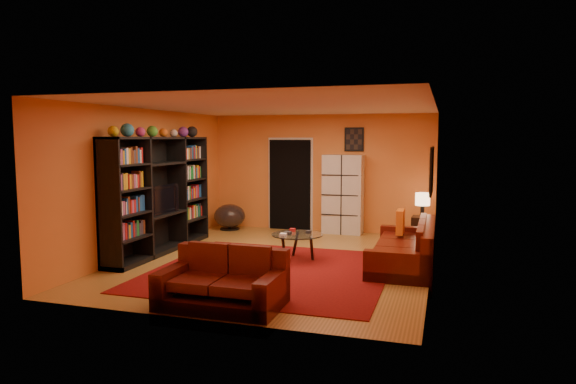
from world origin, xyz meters
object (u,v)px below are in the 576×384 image
(coffee_table, at_px, (297,237))
(storage_cabinet, at_px, (343,194))
(table_lamp, at_px, (423,200))
(tv, at_px, (160,199))
(entertainment_unit, at_px, (160,195))
(sofa, at_px, (409,249))
(bowl_chair, at_px, (230,216))
(side_table, at_px, (422,229))
(loveseat, at_px, (224,282))

(coffee_table, distance_m, storage_cabinet, 2.71)
(coffee_table, bearing_deg, table_lamp, 49.32)
(tv, distance_m, coffee_table, 2.58)
(entertainment_unit, height_order, sofa, entertainment_unit)
(sofa, bearing_deg, storage_cabinet, 121.72)
(storage_cabinet, xyz_separation_m, table_lamp, (1.70, -0.37, -0.02))
(bowl_chair, distance_m, side_table, 4.25)
(bowl_chair, bearing_deg, storage_cabinet, 6.71)
(coffee_table, relative_size, table_lamp, 1.82)
(sofa, bearing_deg, table_lamp, 86.50)
(table_lamp, bearing_deg, side_table, 0.00)
(coffee_table, distance_m, table_lamp, 3.05)
(bowl_chair, xyz_separation_m, side_table, (4.25, -0.07, -0.06))
(entertainment_unit, distance_m, tv, 0.11)
(loveseat, bearing_deg, coffee_table, -4.50)
(tv, distance_m, storage_cabinet, 4.00)
(tv, xyz_separation_m, sofa, (4.37, 0.36, -0.70))
(side_table, bearing_deg, sofa, -92.89)
(entertainment_unit, xyz_separation_m, bowl_chair, (0.27, 2.50, -0.74))
(table_lamp, bearing_deg, sofa, -92.89)
(bowl_chair, relative_size, side_table, 1.42)
(storage_cabinet, height_order, side_table, storage_cabinet)
(tv, xyz_separation_m, loveseat, (2.31, -2.34, -0.70))
(entertainment_unit, distance_m, coffee_table, 2.64)
(loveseat, bearing_deg, bowl_chair, 22.95)
(entertainment_unit, bearing_deg, loveseat, -45.73)
(side_table, bearing_deg, loveseat, -114.10)
(loveseat, xyz_separation_m, table_lamp, (2.17, 4.85, 0.56))
(storage_cabinet, bearing_deg, side_table, -10.70)
(sofa, distance_m, loveseat, 3.40)
(tv, relative_size, coffee_table, 1.03)
(sofa, xyz_separation_m, loveseat, (-2.06, -2.70, 0.00))
(sofa, relative_size, side_table, 4.78)
(loveseat, xyz_separation_m, bowl_chair, (-2.08, 4.92, 0.02))
(loveseat, relative_size, table_lamp, 3.10)
(tv, distance_m, bowl_chair, 2.67)
(loveseat, distance_m, side_table, 5.31)
(entertainment_unit, bearing_deg, sofa, 3.71)
(coffee_table, height_order, side_table, side_table)
(side_table, bearing_deg, coffee_table, -130.68)
(storage_cabinet, bearing_deg, coffee_table, -94.19)
(loveseat, relative_size, side_table, 2.99)
(sofa, xyz_separation_m, bowl_chair, (-4.14, 2.21, 0.03))
(coffee_table, bearing_deg, storage_cabinet, 84.25)
(entertainment_unit, bearing_deg, storage_cabinet, 44.74)
(bowl_chair, relative_size, table_lamp, 1.47)
(loveseat, height_order, coffee_table, loveseat)
(entertainment_unit, distance_m, table_lamp, 5.14)
(coffee_table, distance_m, bowl_chair, 3.28)
(bowl_chair, height_order, side_table, bowl_chair)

